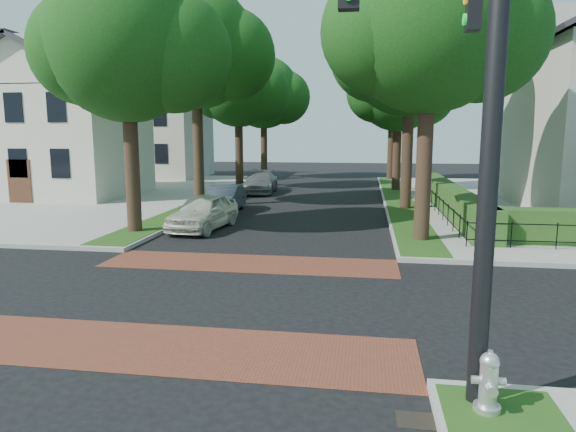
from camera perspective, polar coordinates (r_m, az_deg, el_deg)
The scene contains 24 objects.
ground at distance 12.88m, azimuth -7.52°, elevation -8.75°, with size 120.00×120.00×0.00m, color black.
sidewalk_nw at distance 38.59m, azimuth -27.95°, elevation 2.30°, with size 30.00×30.00×0.15m, color gray.
crosswalk_far at distance 15.86m, azimuth -4.29°, elevation -5.27°, with size 9.00×2.20×0.01m, color brown.
crosswalk_near at distance 10.04m, azimuth -12.75°, elevation -14.15°, with size 9.00×2.20×0.01m, color brown.
storm_drain at distance 7.86m, azimuth 14.46°, elevation -21.16°, with size 0.65×0.45×0.01m, color black.
grass_strip_ne at distance 31.15m, azimuth 12.16°, elevation 1.94°, with size 1.60×29.80×0.02m, color #264914.
grass_strip_nw at distance 32.34m, azimuth -7.32°, elevation 2.32°, with size 1.60×29.80×0.02m, color #264914.
tree_right_near at distance 19.47m, azimuth 15.73°, elevation 19.71°, with size 7.75×6.67×10.66m.
tree_right_mid at distance 27.40m, azimuth 13.68°, elevation 17.36°, with size 8.25×7.09×11.22m.
tree_right_far at distance 36.17m, azimuth 12.36°, elevation 13.61°, with size 7.25×6.23×9.74m.
tree_right_back at distance 45.17m, azimuth 11.66°, elevation 13.15°, with size 7.50×6.45×10.20m.
tree_left_near at distance 21.23m, azimuth -16.99°, elevation 17.75°, with size 7.50×6.45×10.20m.
tree_left_mid at distance 28.77m, azimuth -9.87°, elevation 17.79°, with size 8.00×6.88×11.48m.
tree_left_far at distance 37.20m, azimuth -5.32°, elevation 13.97°, with size 7.00×6.02×9.86m.
tree_left_back at distance 46.00m, azimuth -2.53°, elevation 13.42°, with size 7.75×6.66×10.44m.
hedge_main_road at distance 27.28m, azimuth 17.53°, elevation 1.97°, with size 1.00×18.00×1.20m, color #224919.
fence_main_road at distance 27.18m, azimuth 15.85°, elevation 1.71°, with size 0.06×18.00×0.90m, color black, non-canonical shape.
house_left_near at distance 35.31m, azimuth -24.22°, elevation 10.11°, with size 10.00×9.00×10.14m.
house_left_far at distance 47.71m, azimuth -14.99°, elevation 10.12°, with size 10.00×9.00×10.14m.
traffic_signal at distance 7.52m, azimuth 20.06°, elevation 14.49°, with size 2.17×2.00×8.00m.
parked_car_front at distance 21.55m, azimuth -9.40°, elevation 0.48°, with size 1.76×4.38×1.49m, color silver.
parked_car_middle at distance 26.15m, azimuth -7.10°, elevation 1.90°, with size 1.46×4.18×1.38m, color #222B34.
parked_car_rear at distance 34.70m, azimuth -3.14°, elevation 3.78°, with size 2.03×4.99×1.45m, color slate.
fire_hydrant at distance 7.84m, azimuth 21.39°, elevation -16.89°, with size 0.48×0.50×0.89m.
Camera 1 is at (3.48, -11.76, 3.93)m, focal length 32.00 mm.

